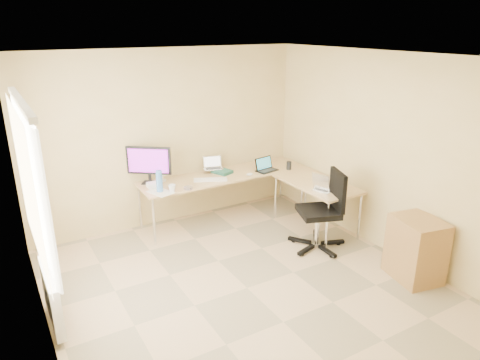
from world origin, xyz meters
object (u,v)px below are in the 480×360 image
monitor (149,165)px  laptop_center (213,163)px  mug (172,188)px  keyboard (210,180)px  desk_return (316,206)px  desk_main (225,196)px  laptop_return (324,183)px  cabinet (416,251)px  laptop_black (267,165)px  water_bottle (159,181)px  office_chair (318,213)px  desk_fan (162,172)px

monitor → laptop_center: (1.02, 0.00, -0.13)m
monitor → mug: 0.55m
keyboard → mug: (-0.66, -0.14, 0.04)m
desk_return → desk_main: bearing=134.3°
monitor → keyboard: bearing=14.7°
desk_main → mug: size_ratio=25.19×
laptop_return → cabinet: bearing=171.8°
desk_return → cabinet: size_ratio=1.60×
laptop_center → laptop_black: laptop_center is taller
desk_return → water_bottle: bearing=159.0°
desk_return → office_chair: 0.60m
mug → laptop_return: bearing=-28.7°
keyboard → desk_fan: bearing=176.3°
desk_main → laptop_black: 0.82m
mug → water_bottle: water_bottle is taller
desk_return → laptop_center: bearing=131.8°
mug → laptop_black: bearing=3.3°
desk_main → cabinet: cabinet is taller
desk_fan → desk_return: bearing=-22.8°
monitor → office_chair: size_ratio=0.59×
laptop_return → office_chair: bearing=108.6°
laptop_center → desk_fan: 0.83m
keyboard → laptop_return: (1.18, -1.15, 0.10)m
office_chair → cabinet: size_ratio=1.35×
desk_main → water_bottle: bearing=-170.1°
keyboard → water_bottle: size_ratio=1.60×
desk_fan → desk_main: bearing=-2.7°
desk_return → monitor: bearing=150.2°
laptop_center → laptop_return: size_ratio=0.92×
laptop_return → desk_return: bearing=-40.5°
desk_main → desk_return: bearing=-45.7°
laptop_center → desk_return: bearing=-33.1°
keyboard → mug: size_ratio=4.66×
laptop_center → water_bottle: (-1.03, -0.40, 0.01)m
laptop_return → office_chair: (-0.24, -0.19, -0.34)m
desk_main → mug: bearing=-164.2°
water_bottle → laptop_return: size_ratio=0.96×
desk_return → office_chair: bearing=-127.0°
keyboard → office_chair: bearing=-30.2°
office_chair → cabinet: office_chair is taller
keyboard → water_bottle: water_bottle is taller
mug → cabinet: 3.21m
desk_return → keyboard: size_ratio=2.65×
laptop_black → water_bottle: (-1.77, -0.01, 0.05)m
laptop_return → cabinet: 1.48m
laptop_black → office_chair: (-0.03, -1.29, -0.33)m
laptop_black → mug: size_ratio=3.12×
desk_main → office_chair: (0.62, -1.47, 0.13)m
laptop_center → monitor: bearing=-164.9°
laptop_black → keyboard: bearing=166.9°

